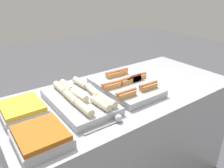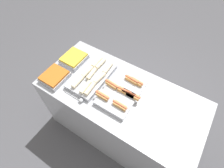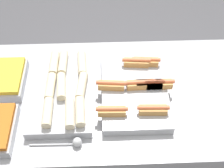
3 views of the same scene
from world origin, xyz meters
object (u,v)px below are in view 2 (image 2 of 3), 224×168
Objects in this scene: tray_wraps at (92,76)px; tray_side_front at (55,77)px; tray_side_back at (74,59)px; serving_spoon_near at (79,100)px; tray_hotdogs at (122,92)px.

tray_wraps reaches higher than tray_side_front.
tray_side_back is 1.11× the size of serving_spoon_near.
tray_side_front and tray_side_back have the same top height.
serving_spoon_near is (-0.32, -0.30, -0.02)m from tray_hotdogs.
serving_spoon_near is at bearing -136.44° from tray_hotdogs.
tray_side_front is 0.41m from serving_spoon_near.
tray_side_front is at bearing -146.07° from tray_wraps.
tray_side_front reaches higher than serving_spoon_near.
tray_side_front is at bearing -90.00° from tray_side_back.
tray_hotdogs is 2.12× the size of serving_spoon_near.
tray_hotdogs is 1.92× the size of tray_side_front.
serving_spoon_near is at bearing -10.61° from tray_side_front.
tray_side_back is (-0.71, 0.10, 0.00)m from tray_hotdogs.
tray_wraps reaches higher than tray_side_back.
tray_wraps is at bearing 101.59° from serving_spoon_near.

